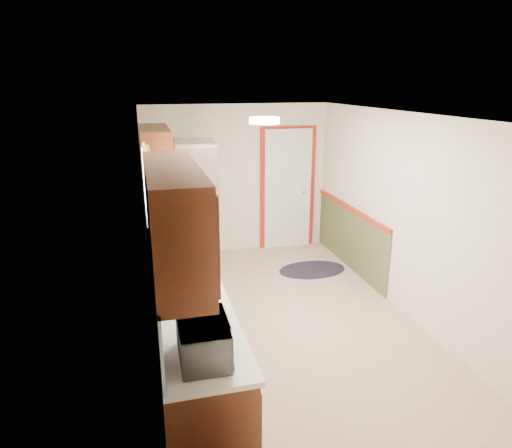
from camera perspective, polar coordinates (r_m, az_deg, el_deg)
room_shell at (r=5.11m, az=3.63°, el=-0.06°), size 3.20×5.20×2.52m
kitchen_run at (r=4.75m, az=-9.76°, el=-6.71°), size 0.63×4.00×2.20m
back_wall_trim at (r=7.51m, az=5.58°, el=3.15°), size 1.12×2.30×2.08m
ceiling_fixture at (r=4.61m, az=1.06°, el=12.81°), size 0.30×0.30×0.06m
microwave at (r=3.14m, az=-6.54°, el=-13.78°), size 0.28×0.50×0.33m
refrigerator at (r=6.94m, az=-8.22°, el=2.40°), size 0.82×0.81×1.91m
rug at (r=6.99m, az=7.03°, el=-5.67°), size 1.05×0.70×0.01m
cooktop at (r=6.27m, az=-10.80°, el=0.61°), size 0.54×0.65×0.02m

